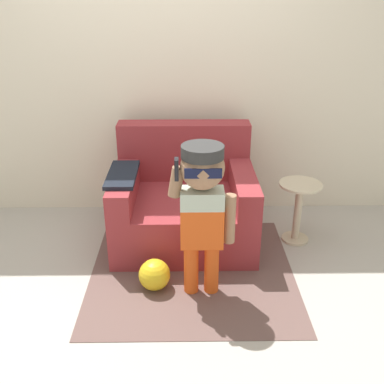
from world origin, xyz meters
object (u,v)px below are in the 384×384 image
armchair (184,202)px  toy_ball (154,275)px  person_child (203,199)px  side_table (298,207)px

armchair → toy_ball: bearing=-105.6°
person_child → side_table: (0.78, 0.66, -0.39)m
armchair → side_table: (0.90, -0.09, -0.00)m
side_table → toy_ball: (-1.10, -0.62, -0.19)m
person_child → toy_ball: size_ratio=4.81×
toy_ball → person_child: bearing=-6.0°
armchair → person_child: 0.85m
side_table → toy_ball: side_table is taller
armchair → side_table: 0.91m
person_child → side_table: 1.09m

